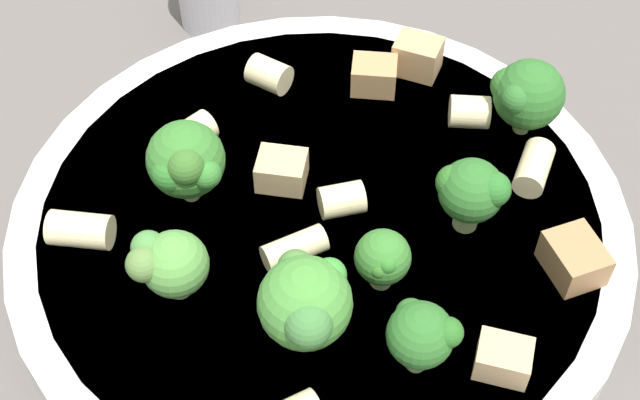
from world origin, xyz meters
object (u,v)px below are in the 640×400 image
object	(u,v)px
rigatoni_3	(342,200)
chicken_chunk_4	(508,355)
rigatoni_0	(534,168)
broccoli_floret_6	(306,303)
rigatoni_6	(80,230)
broccoli_floret_0	(526,94)
rigatoni_7	(295,248)
broccoli_floret_4	(383,259)
broccoli_floret_1	(421,334)
rigatoni_1	(269,74)
pasta_bowl	(320,232)
chicken_chunk_3	(417,56)
broccoli_floret_3	(169,263)
broccoli_floret_2	(471,191)
chicken_chunk_2	(574,259)
chicken_chunk_0	(374,75)
chicken_chunk_1	(288,166)
rigatoni_5	(193,133)
broccoli_floret_5	(185,162)
rigatoni_4	(469,112)

from	to	relation	value
rigatoni_3	chicken_chunk_4	xyz separation A→B (m)	(0.11, -0.01, -0.00)
rigatoni_0	chicken_chunk_4	xyz separation A→B (m)	(0.06, -0.09, -0.00)
broccoli_floret_6	rigatoni_6	world-z (taller)	broccoli_floret_6
broccoli_floret_0	rigatoni_7	xyz separation A→B (m)	(-0.02, -0.14, -0.02)
rigatoni_7	broccoli_floret_4	bearing A→B (deg)	27.14
broccoli_floret_1	rigatoni_7	distance (m)	0.08
broccoli_floret_0	rigatoni_1	xyz separation A→B (m)	(-0.11, -0.07, -0.02)
pasta_bowl	chicken_chunk_3	world-z (taller)	chicken_chunk_3
broccoli_floret_3	broccoli_floret_4	bearing A→B (deg)	50.05
broccoli_floret_2	broccoli_floret_4	bearing A→B (deg)	-93.28
broccoli_floret_4	chicken_chunk_2	bearing A→B (deg)	52.50
pasta_bowl	chicken_chunk_2	size ratio (longest dim) A/B	10.98
broccoli_floret_3	rigatoni_3	world-z (taller)	broccoli_floret_3
chicken_chunk_0	chicken_chunk_1	world-z (taller)	chicken_chunk_0
chicken_chunk_0	chicken_chunk_3	size ratio (longest dim) A/B	0.98
broccoli_floret_1	chicken_chunk_0	size ratio (longest dim) A/B	1.57
chicken_chunk_4	broccoli_floret_6	bearing A→B (deg)	-140.20
rigatoni_5	rigatoni_1	bearing A→B (deg)	97.42
broccoli_floret_2	rigatoni_6	bearing A→B (deg)	-129.22
broccoli_floret_1	broccoli_floret_3	distance (m)	0.11
pasta_bowl	broccoli_floret_3	size ratio (longest dim) A/B	8.57
broccoli_floret_6	broccoli_floret_2	bearing A→B (deg)	87.91
rigatoni_3	broccoli_floret_5	bearing A→B (deg)	-137.94
rigatoni_7	rigatoni_5	bearing A→B (deg)	174.04
broccoli_floret_6	chicken_chunk_3	bearing A→B (deg)	118.76
broccoli_floret_4	chicken_chunk_3	xyz separation A→B (m)	(-0.09, 0.11, -0.01)
broccoli_floret_1	broccoli_floret_5	xyz separation A→B (m)	(-0.14, -0.02, 0.00)
pasta_bowl	rigatoni_6	size ratio (longest dim) A/B	10.33
pasta_bowl	chicken_chunk_4	distance (m)	0.11
rigatoni_4	rigatoni_6	bearing A→B (deg)	-110.04
broccoli_floret_6	broccoli_floret_3	bearing A→B (deg)	-155.66
broccoli_floret_1	rigatoni_6	bearing A→B (deg)	-155.41
rigatoni_6	chicken_chunk_4	xyz separation A→B (m)	(0.17, 0.10, -0.00)
broccoli_floret_4	broccoli_floret_5	distance (m)	0.10
broccoli_floret_6	rigatoni_7	size ratio (longest dim) A/B	1.63
rigatoni_5	broccoli_floret_6	bearing A→B (deg)	-15.46
rigatoni_6	rigatoni_5	bearing A→B (deg)	100.93
broccoli_floret_2	rigatoni_5	size ratio (longest dim) A/B	1.93
broccoli_floret_0	rigatoni_1	world-z (taller)	broccoli_floret_0
broccoli_floret_5	rigatoni_1	xyz separation A→B (m)	(-0.04, 0.08, -0.02)
pasta_bowl	chicken_chunk_4	size ratio (longest dim) A/B	13.37
broccoli_floret_0	broccoli_floret_4	bearing A→B (deg)	-80.30
rigatoni_4	chicken_chunk_2	size ratio (longest dim) A/B	0.75
broccoli_floret_1	chicken_chunk_3	world-z (taller)	broccoli_floret_1
broccoli_floret_5	rigatoni_5	distance (m)	0.04
chicken_chunk_4	broccoli_floret_1	bearing A→B (deg)	-132.93
broccoli_floret_0	chicken_chunk_1	size ratio (longest dim) A/B	1.81
rigatoni_4	chicken_chunk_0	size ratio (longest dim) A/B	0.85
broccoli_floret_5	chicken_chunk_1	size ratio (longest dim) A/B	1.89
broccoli_floret_3	chicken_chunk_3	world-z (taller)	broccoli_floret_3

